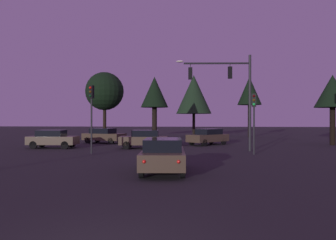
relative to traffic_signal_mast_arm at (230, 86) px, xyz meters
name	(u,v)px	position (x,y,z in m)	size (l,w,h in m)	color
ground_plane	(178,145)	(-4.26, 5.28, -4.95)	(168.00, 168.00, 0.00)	black
traffic_signal_mast_arm	(230,86)	(0.00, 0.00, 0.00)	(5.68, 0.64, 7.30)	#232326
traffic_light_corner_left	(91,106)	(-9.83, -2.88, -1.59)	(0.35, 0.38, 4.77)	#232326
traffic_light_corner_right	(254,111)	(1.39, -2.33, -1.99)	(0.34, 0.37, 4.16)	#232326
car_nearside_lane	(163,154)	(-4.03, -10.27, -4.15)	(2.20, 4.73, 1.52)	#473828
car_crossing_left	(144,139)	(-6.86, 1.67, -4.16)	(4.10, 1.98, 1.52)	#473828
car_crossing_right	(53,139)	(-14.54, 1.28, -4.16)	(4.10, 1.93, 1.52)	#473828
car_far_lane	(104,135)	(-11.93, 7.30, -4.15)	(4.57, 3.10, 1.52)	#473828
car_parked_lot	(208,137)	(-1.42, 5.98, -4.15)	(4.17, 4.34, 1.52)	#473828
tree_behind_sign	(105,91)	(-13.78, 14.04, 0.93)	(4.69, 4.69, 8.25)	black
tree_left_far	(155,93)	(-6.93, 8.93, 0.24)	(2.90, 2.90, 6.93)	black
tree_center_horizon	(194,94)	(-2.90, 21.45, 1.06)	(5.04, 5.04, 8.79)	black
tree_right_cluster	(333,92)	(10.24, 6.79, 0.06)	(3.29, 3.29, 6.62)	black
tree_lot_edge	(249,91)	(4.80, 20.69, 1.39)	(3.30, 3.30, 8.36)	black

